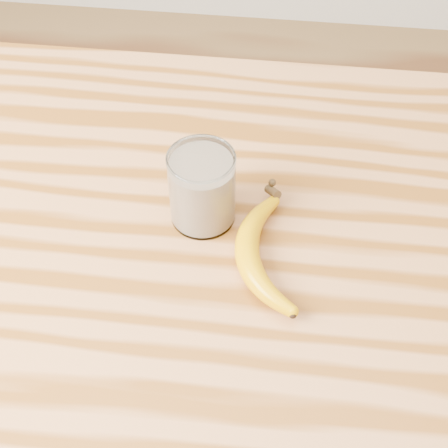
# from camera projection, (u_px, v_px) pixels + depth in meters

# --- Properties ---
(table) EXTENTS (1.20, 0.80, 0.90)m
(table) POSITION_uv_depth(u_px,v_px,m) (216.00, 284.00, 0.96)
(table) COLOR #AE7240
(table) RESTS_ON ground
(smoothie_glass) EXTENTS (0.09, 0.09, 0.11)m
(smoothie_glass) POSITION_uv_depth(u_px,v_px,m) (202.00, 189.00, 0.83)
(smoothie_glass) COLOR white
(smoothie_glass) RESTS_ON table
(banana) EXTENTS (0.15, 0.28, 0.03)m
(banana) POSITION_uv_depth(u_px,v_px,m) (246.00, 255.00, 0.81)
(banana) COLOR #D09300
(banana) RESTS_ON table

